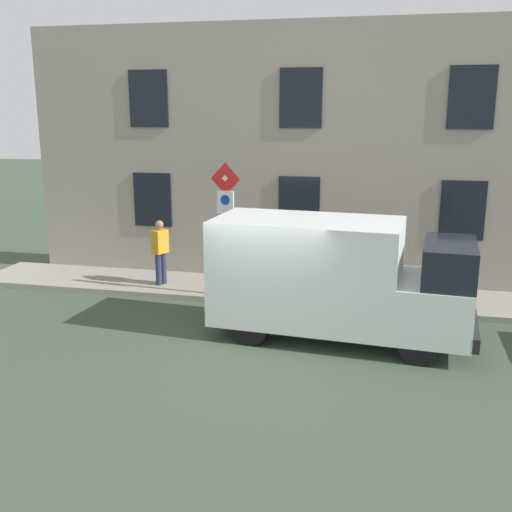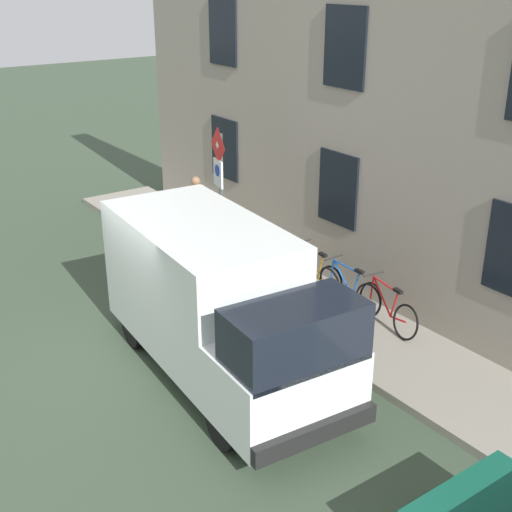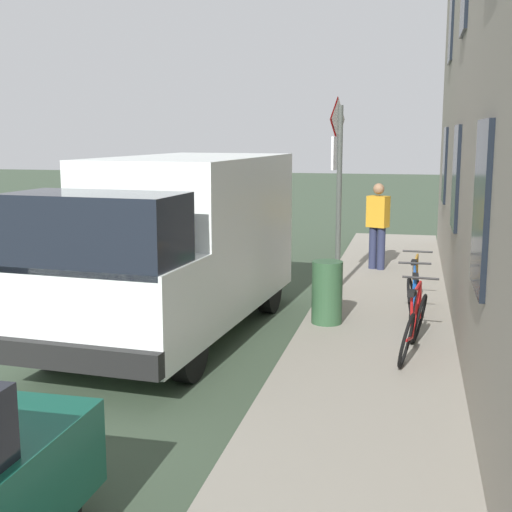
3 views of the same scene
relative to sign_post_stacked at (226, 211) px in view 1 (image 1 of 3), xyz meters
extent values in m
plane|color=#394936|center=(-2.36, -1.50, -2.29)|extent=(80.00, 80.00, 0.00)
cube|color=gray|center=(0.84, -1.50, -2.22)|extent=(2.12, 17.11, 0.14)
cube|color=gray|center=(2.25, -1.50, 1.15)|extent=(0.70, 15.11, 6.88)
cube|color=black|center=(1.88, -5.65, -0.09)|extent=(0.06, 1.10, 1.50)
cube|color=black|center=(1.88, -1.50, -0.09)|extent=(0.06, 1.10, 1.50)
cube|color=black|center=(1.88, 2.66, -0.09)|extent=(0.06, 1.10, 1.50)
cube|color=black|center=(1.88, -5.65, 2.66)|extent=(0.06, 1.10, 1.50)
cube|color=black|center=(1.88, -1.50, 2.66)|extent=(0.06, 1.10, 1.50)
cube|color=black|center=(1.88, 2.66, 2.66)|extent=(0.06, 1.10, 1.50)
cylinder|color=#474C47|center=(0.04, -0.01, -0.57)|extent=(0.09, 0.09, 3.16)
pyramid|color=silver|center=(-0.04, 0.01, 0.76)|extent=(0.14, 0.50, 0.50)
pyramid|color=red|center=(-0.04, 0.01, 0.76)|extent=(0.14, 0.55, 0.56)
cube|color=white|center=(-0.02, 0.01, 0.21)|extent=(0.13, 0.44, 0.56)
cylinder|color=#1933B2|center=(-0.05, 0.01, 0.27)|extent=(0.06, 0.24, 0.24)
cube|color=white|center=(-1.86, -2.25, -0.88)|extent=(2.29, 3.95, 2.18)
cube|color=white|center=(-2.06, -4.84, -1.42)|extent=(2.10, 1.55, 1.10)
cube|color=black|center=(-2.08, -5.05, -0.52)|extent=(1.99, 1.13, 0.84)
cube|color=black|center=(-2.12, -5.59, -1.79)|extent=(2.01, 0.32, 0.28)
cylinder|color=black|center=(-1.17, -4.68, -1.91)|extent=(0.28, 0.77, 0.76)
cylinder|color=black|center=(-2.92, -4.54, -1.91)|extent=(0.28, 0.77, 0.76)
cylinder|color=black|center=(-0.91, -1.36, -1.91)|extent=(0.28, 0.77, 0.76)
cylinder|color=black|center=(-2.66, -1.22, -1.91)|extent=(0.28, 0.77, 0.76)
torus|color=black|center=(1.43, -3.03, -1.82)|extent=(0.25, 0.68, 0.66)
torus|color=black|center=(1.28, -4.07, -1.82)|extent=(0.25, 0.68, 0.66)
cylinder|color=red|center=(1.38, -3.37, -1.61)|extent=(0.12, 0.60, 0.60)
cylinder|color=red|center=(1.37, -3.44, -1.34)|extent=(0.14, 0.72, 0.07)
cylinder|color=red|center=(1.33, -3.73, -1.63)|extent=(0.06, 0.19, 0.55)
cylinder|color=red|center=(1.31, -3.86, -1.86)|extent=(0.10, 0.43, 0.12)
cylinder|color=red|center=(1.42, -3.06, -1.57)|extent=(0.05, 0.09, 0.50)
cube|color=black|center=(1.32, -3.80, -1.32)|extent=(0.11, 0.21, 0.06)
cylinder|color=#262626|center=(1.42, -3.08, -1.27)|extent=(0.46, 0.10, 0.03)
torus|color=black|center=(1.34, -1.99, -1.82)|extent=(0.12, 0.66, 0.66)
torus|color=black|center=(1.36, -3.04, -1.82)|extent=(0.12, 0.66, 0.66)
cylinder|color=blue|center=(1.35, -2.33, -1.61)|extent=(0.05, 0.60, 0.60)
cylinder|color=blue|center=(1.35, -2.41, -1.34)|extent=(0.05, 0.73, 0.07)
cylinder|color=blue|center=(1.35, -2.69, -1.63)|extent=(0.04, 0.19, 0.55)
cylinder|color=blue|center=(1.36, -2.83, -1.86)|extent=(0.04, 0.43, 0.12)
cylinder|color=blue|center=(1.34, -2.02, -1.57)|extent=(0.04, 0.09, 0.50)
cube|color=black|center=(1.36, -2.77, -1.32)|extent=(0.08, 0.20, 0.06)
cylinder|color=#262626|center=(1.34, -2.04, -1.27)|extent=(0.46, 0.04, 0.03)
torus|color=black|center=(1.39, -0.96, -1.82)|extent=(0.18, 0.67, 0.66)
torus|color=black|center=(1.32, -2.01, -1.82)|extent=(0.18, 0.67, 0.66)
cylinder|color=orange|center=(1.36, -1.30, -1.61)|extent=(0.08, 0.60, 0.60)
cylinder|color=orange|center=(1.36, -1.37, -1.34)|extent=(0.09, 0.73, 0.07)
cylinder|color=orange|center=(1.34, -1.66, -1.63)|extent=(0.05, 0.19, 0.55)
cylinder|color=orange|center=(1.33, -1.79, -1.86)|extent=(0.07, 0.43, 0.12)
cylinder|color=orange|center=(1.39, -0.98, -1.57)|extent=(0.04, 0.09, 0.50)
cube|color=black|center=(1.33, -1.73, -1.32)|extent=(0.09, 0.20, 0.06)
cylinder|color=#262626|center=(1.38, -1.01, -1.27)|extent=(0.46, 0.06, 0.03)
cylinder|color=#262B47|center=(0.53, 2.01, -1.72)|extent=(0.16, 0.16, 0.85)
cylinder|color=#262B47|center=(0.69, 1.94, -1.72)|extent=(0.16, 0.16, 0.85)
cube|color=orange|center=(0.61, 1.98, -0.99)|extent=(0.47, 0.40, 0.62)
sphere|color=#936B4C|center=(0.61, 1.98, -0.54)|extent=(0.22, 0.22, 0.22)
cylinder|color=#2D5133|center=(0.14, -2.31, -1.70)|extent=(0.44, 0.44, 0.90)
camera|label=1|loc=(-13.95, -3.89, 2.42)|focal=42.47mm
camera|label=2|loc=(-7.23, -11.29, 4.01)|focal=48.06mm
camera|label=3|loc=(1.30, -12.07, 0.54)|focal=49.20mm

